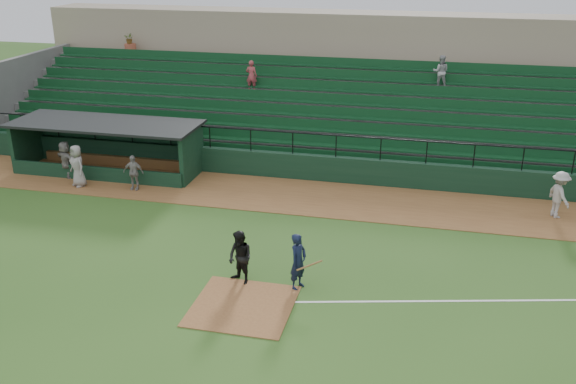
# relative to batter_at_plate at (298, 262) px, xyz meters

# --- Properties ---
(ground) EXTENTS (90.00, 90.00, 0.00)m
(ground) POSITION_rel_batter_at_plate_xyz_m (-1.40, -0.46, -0.93)
(ground) COLOR #2D531A
(ground) RESTS_ON ground
(warning_track) EXTENTS (40.00, 4.00, 0.03)m
(warning_track) POSITION_rel_batter_at_plate_xyz_m (-1.40, 7.54, -0.92)
(warning_track) COLOR brown
(warning_track) RESTS_ON ground
(home_plate_dirt) EXTENTS (3.00, 3.00, 0.03)m
(home_plate_dirt) POSITION_rel_batter_at_plate_xyz_m (-1.40, -1.46, -0.92)
(home_plate_dirt) COLOR brown
(home_plate_dirt) RESTS_ON ground
(foul_line) EXTENTS (17.49, 4.44, 0.01)m
(foul_line) POSITION_rel_batter_at_plate_xyz_m (6.60, 0.74, -0.93)
(foul_line) COLOR white
(foul_line) RESTS_ON ground
(stadium_structure) EXTENTS (38.00, 13.08, 6.40)m
(stadium_structure) POSITION_rel_batter_at_plate_xyz_m (-1.40, 16.00, 1.37)
(stadium_structure) COLOR black
(stadium_structure) RESTS_ON ground
(dugout) EXTENTS (8.90, 3.20, 2.42)m
(dugout) POSITION_rel_batter_at_plate_xyz_m (-11.15, 9.10, 0.40)
(dugout) COLOR black
(dugout) RESTS_ON ground
(batter_at_plate) EXTENTS (1.13, 0.80, 1.87)m
(batter_at_plate) POSITION_rel_batter_at_plate_xyz_m (0.00, 0.00, 0.00)
(batter_at_plate) COLOR black
(batter_at_plate) RESTS_ON ground
(umpire) EXTENTS (1.09, 1.03, 1.79)m
(umpire) POSITION_rel_batter_at_plate_xyz_m (-1.87, -0.10, -0.04)
(umpire) COLOR black
(umpire) RESTS_ON ground
(runner) EXTENTS (1.15, 1.41, 1.90)m
(runner) POSITION_rel_batter_at_plate_xyz_m (8.85, 7.74, 0.05)
(runner) COLOR #A7A19C
(runner) RESTS_ON warning_track
(dugout_player_a) EXTENTS (0.95, 0.46, 1.58)m
(dugout_player_a) POSITION_rel_batter_at_plate_xyz_m (-8.90, 6.68, -0.12)
(dugout_player_a) COLOR gray
(dugout_player_a) RESTS_ON warning_track
(dugout_player_b) EXTENTS (1.10, 1.00, 1.90)m
(dugout_player_b) POSITION_rel_batter_at_plate_xyz_m (-11.50, 6.50, 0.04)
(dugout_player_b) COLOR gray
(dugout_player_b) RESTS_ON warning_track
(dugout_player_c) EXTENTS (1.68, 1.17, 1.74)m
(dugout_player_c) POSITION_rel_batter_at_plate_xyz_m (-12.62, 7.39, -0.03)
(dugout_player_c) COLOR gray
(dugout_player_c) RESTS_ON warning_track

